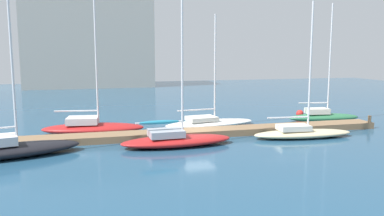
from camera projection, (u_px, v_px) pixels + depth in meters
ground_plane at (198, 136)px, 31.28m from camera, size 120.00×120.00×0.00m
dock_pier at (198, 133)px, 31.25m from camera, size 31.64×2.10×0.53m
dock_piling_far_end at (369, 122)px, 34.22m from camera, size 0.28×0.28×1.16m
sailboat_0 at (8, 148)px, 24.78m from camera, size 9.10×4.66×13.30m
sailboat_1 at (92, 126)px, 32.16m from camera, size 8.58×3.79×13.86m
sailboat_2 at (176, 138)px, 27.83m from camera, size 8.17×2.91×13.08m
sailboat_3 at (209, 122)px, 35.24m from camera, size 8.85×3.80×10.03m
sailboat_4 at (302, 132)px, 30.57m from camera, size 8.21×2.76×10.52m
sailboat_5 at (323, 116)px, 37.73m from camera, size 7.22×2.89×11.25m
mooring_buoy_red at (300, 114)px, 40.36m from camera, size 0.75×0.75×0.75m
harbor_building_distant at (89, 39)px, 75.91m from camera, size 23.93×11.52×18.57m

